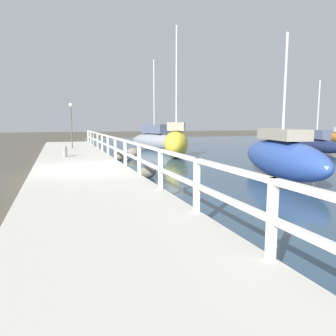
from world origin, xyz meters
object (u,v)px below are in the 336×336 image
(mooring_bollard, at_px, (65,151))
(sailboat_blue, at_px, (282,157))
(dock_lamp, at_px, (71,116))
(sailboat_gray, at_px, (154,139))
(sailboat_navy, at_px, (316,144))
(sailboat_yellow, at_px, (176,142))

(mooring_bollard, distance_m, sailboat_blue, 10.35)
(dock_lamp, distance_m, sailboat_gray, 6.24)
(dock_lamp, xyz_separation_m, sailboat_navy, (15.58, -4.79, -1.81))
(dock_lamp, distance_m, sailboat_blue, 14.39)
(mooring_bollard, height_order, dock_lamp, dock_lamp)
(mooring_bollard, bearing_deg, dock_lamp, 83.63)
(sailboat_blue, distance_m, sailboat_navy, 11.75)
(mooring_bollard, relative_size, sailboat_blue, 0.09)
(sailboat_navy, bearing_deg, dock_lamp, 173.39)
(mooring_bollard, bearing_deg, sailboat_blue, -44.50)
(dock_lamp, relative_size, sailboat_yellow, 0.41)
(sailboat_blue, height_order, sailboat_navy, sailboat_blue)
(mooring_bollard, relative_size, sailboat_navy, 0.10)
(sailboat_gray, relative_size, sailboat_navy, 1.13)
(dock_lamp, xyz_separation_m, sailboat_gray, (5.93, 1.02, -1.64))
(sailboat_blue, bearing_deg, mooring_bollard, 146.63)
(sailboat_blue, relative_size, sailboat_navy, 1.03)
(dock_lamp, height_order, sailboat_blue, sailboat_blue)
(sailboat_blue, relative_size, sailboat_yellow, 0.82)
(dock_lamp, xyz_separation_m, sailboat_yellow, (5.53, -4.86, -1.52))
(dock_lamp, bearing_deg, sailboat_navy, -17.09)
(sailboat_blue, distance_m, sailboat_yellow, 7.83)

